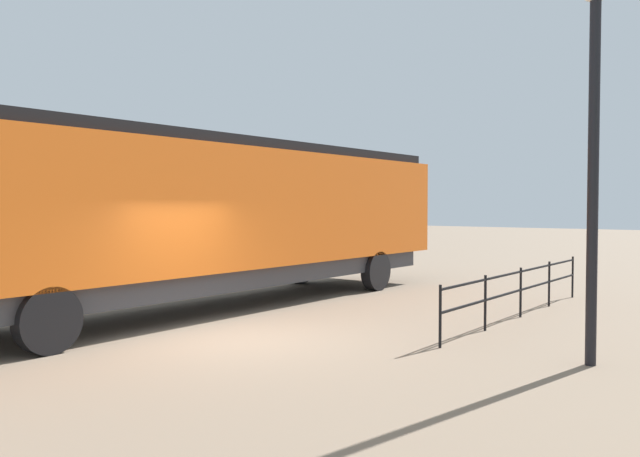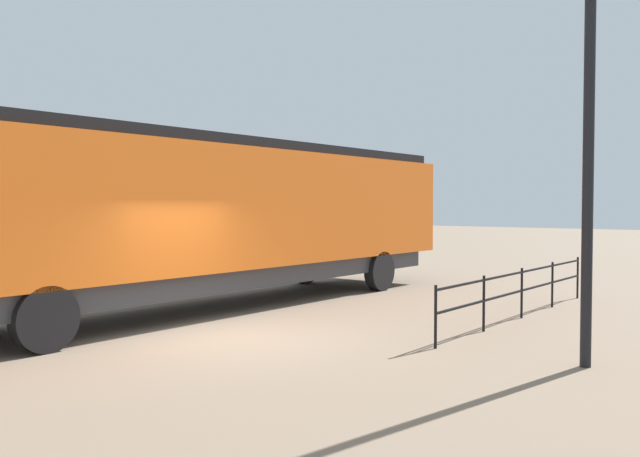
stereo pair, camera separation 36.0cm
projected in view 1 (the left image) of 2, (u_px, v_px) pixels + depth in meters
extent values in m
plane|color=#84705B|center=(236.00, 340.00, 11.57)|extent=(120.00, 120.00, 0.00)
cube|color=orange|center=(213.00, 208.00, 15.15)|extent=(3.04, 15.37, 2.66)
cube|color=black|center=(362.00, 220.00, 20.16)|extent=(2.92, 2.82, 1.86)
cube|color=black|center=(212.00, 145.00, 15.10)|extent=(2.74, 14.75, 0.24)
cube|color=#38383D|center=(213.00, 275.00, 15.21)|extent=(2.74, 14.14, 0.45)
cylinder|color=black|center=(300.00, 265.00, 19.96)|extent=(0.30, 1.10, 1.10)
cylinder|color=black|center=(376.00, 271.00, 18.31)|extent=(0.30, 1.10, 1.10)
cylinder|color=black|center=(48.00, 320.00, 10.47)|extent=(0.30, 1.10, 1.10)
cylinder|color=black|center=(593.00, 182.00, 9.68)|extent=(0.16, 0.16, 5.48)
cube|color=black|center=(521.00, 272.00, 13.92)|extent=(0.04, 7.53, 0.04)
cube|color=black|center=(521.00, 290.00, 13.94)|extent=(0.04, 7.53, 0.04)
cylinder|color=black|center=(440.00, 316.00, 10.94)|extent=(0.05, 0.05, 1.06)
cylinder|color=black|center=(485.00, 303.00, 12.44)|extent=(0.05, 0.05, 1.06)
cylinder|color=black|center=(521.00, 292.00, 13.94)|extent=(0.05, 0.05, 1.06)
cylinder|color=black|center=(549.00, 284.00, 15.44)|extent=(0.05, 0.05, 1.06)
cylinder|color=black|center=(573.00, 277.00, 16.94)|extent=(0.05, 0.05, 1.06)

